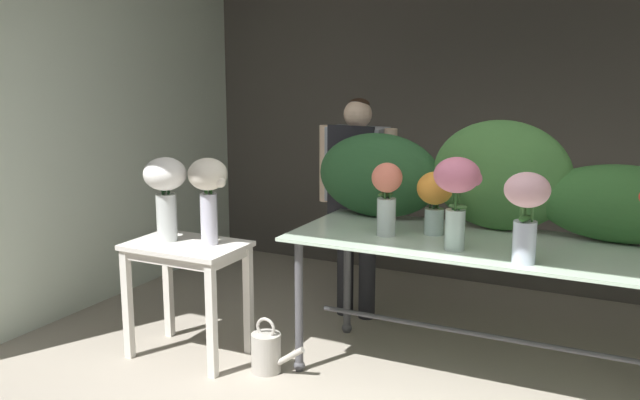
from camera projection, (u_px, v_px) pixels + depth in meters
ground_plane at (425, 354)px, 4.71m from camera, size 7.40×7.40×0.00m
wall_back at (498, 111)px, 5.90m from camera, size 5.26×0.12×2.87m
wall_left at (100, 114)px, 5.58m from camera, size 0.12×3.48×2.87m
display_table_glass at (477, 262)px, 4.21m from camera, size 2.15×0.89×0.85m
side_table_white at (187, 261)px, 4.58m from camera, size 0.72×0.48×0.74m
florist at (357, 184)px, 5.20m from camera, size 0.59×0.24×1.59m
foliage_backdrop at (493, 184)px, 4.41m from camera, size 2.36×0.29×0.67m
vase_blush_tulips at (526, 207)px, 3.70m from camera, size 0.24×0.23×0.47m
vase_rosy_freesia at (457, 188)px, 3.94m from camera, size 0.26×0.25×0.51m
vase_sunset_dahlias at (435, 197)px, 4.30m from camera, size 0.21×0.21×0.37m
vase_coral_peonies at (387, 194)px, 4.27m from camera, size 0.18×0.18×0.43m
vase_white_roses_tall at (165, 188)px, 4.55m from camera, size 0.27×0.27×0.53m
vase_cream_lisianthus_tall at (208, 189)px, 4.47m from camera, size 0.26×0.24×0.54m
watering_can at (267, 352)px, 4.43m from camera, size 0.35×0.18×0.34m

